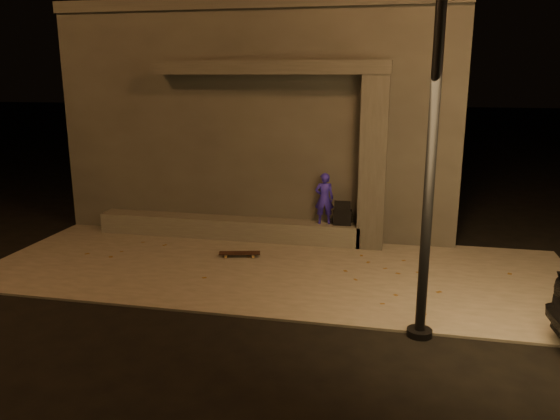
% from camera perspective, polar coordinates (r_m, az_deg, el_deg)
% --- Properties ---
extents(ground, '(120.00, 120.00, 0.00)m').
position_cam_1_polar(ground, '(8.73, -3.43, -10.65)').
color(ground, black).
rests_on(ground, ground).
extents(sidewalk, '(11.00, 4.40, 0.04)m').
position_cam_1_polar(sidewalk, '(10.52, -0.51, -6.14)').
color(sidewalk, '#605D55').
rests_on(sidewalk, ground).
extents(building, '(9.00, 5.10, 5.22)m').
position_cam_1_polar(building, '(14.52, -0.51, 9.88)').
color(building, '#383533').
rests_on(building, ground).
extents(ledge, '(6.00, 0.55, 0.45)m').
position_cam_1_polar(ledge, '(12.43, -5.51, -1.84)').
color(ledge, '#514F4A').
rests_on(ledge, sidewalk).
extents(column, '(0.55, 0.55, 3.60)m').
position_cam_1_polar(column, '(11.54, 9.69, 4.81)').
color(column, '#383533').
rests_on(column, sidewalk).
extents(canopy, '(5.00, 0.70, 0.28)m').
position_cam_1_polar(canopy, '(11.75, -1.03, 14.66)').
color(canopy, '#383533').
rests_on(canopy, column).
extents(skateboarder, '(0.45, 0.33, 1.12)m').
position_cam_1_polar(skateboarder, '(11.77, 4.65, 1.21)').
color(skateboarder, '#281CB7').
rests_on(skateboarder, ledge).
extents(backpack, '(0.40, 0.26, 0.55)m').
position_cam_1_polar(backpack, '(11.82, 6.56, -0.63)').
color(backpack, black).
rests_on(backpack, ledge).
extents(skateboard, '(0.86, 0.40, 0.09)m').
position_cam_1_polar(skateboard, '(11.12, -4.24, -4.53)').
color(skateboard, black).
rests_on(skateboard, sidewalk).
extents(street_lamp_0, '(0.36, 0.36, 7.02)m').
position_cam_1_polar(street_lamp_0, '(7.43, 16.24, 16.20)').
color(street_lamp_0, black).
rests_on(street_lamp_0, ground).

